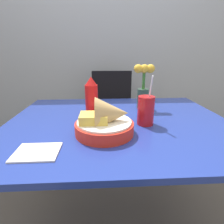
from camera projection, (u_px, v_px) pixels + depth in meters
wall_window at (109, 32)px, 1.90m from camera, size 7.00×0.06×2.60m
dining_table at (119, 138)px, 0.93m from camera, size 1.12×0.89×0.76m
chair_far_window at (112, 110)px, 1.78m from camera, size 0.40×0.40×0.91m
food_basket at (107, 121)px, 0.73m from camera, size 0.25×0.25×0.16m
ketchup_bottle at (92, 99)px, 0.89m from camera, size 0.06×0.06×0.22m
drink_cup at (146, 111)px, 0.82m from camera, size 0.08×0.08×0.24m
flower_vase at (143, 86)px, 1.04m from camera, size 0.12×0.07×0.27m
napkin at (37, 152)px, 0.60m from camera, size 0.15×0.12×0.01m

